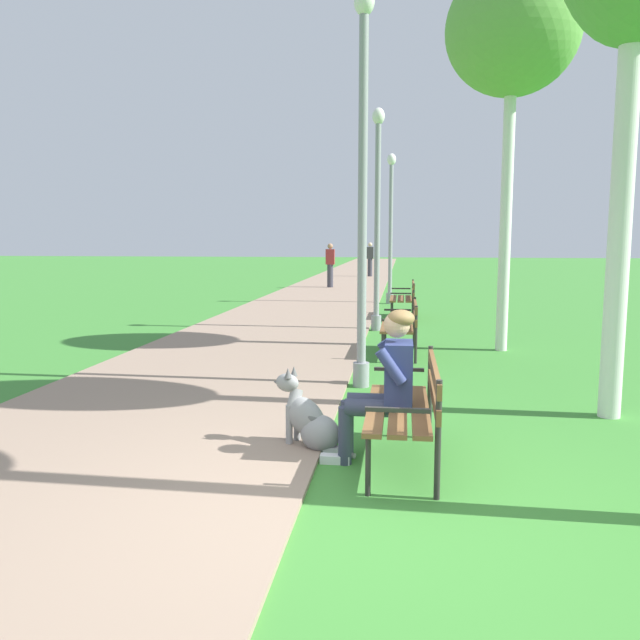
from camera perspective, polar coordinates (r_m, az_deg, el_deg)
ground_plane at (r=4.30m, az=2.20°, el=-17.48°), size 120.00×120.00×0.00m
paved_path at (r=28.05m, az=2.46°, el=3.67°), size 3.63×60.00×0.04m
park_bench_near at (r=5.12m, az=8.20°, el=-7.33°), size 0.55×1.50×0.85m
park_bench_mid at (r=9.92m, az=7.56°, el=-0.21°), size 0.55×1.50×0.85m
park_bench_far at (r=14.54m, az=7.72°, el=2.17°), size 0.55×1.50×0.85m
person_seated_on_near_bench at (r=5.11m, az=5.90°, el=-5.40°), size 0.74×0.49×1.25m
dog_grey at (r=5.47m, az=-0.92°, el=-9.06°), size 0.78×0.47×0.71m
lamp_post_near at (r=7.63m, az=3.88°, el=11.85°), size 0.24×0.24×4.66m
lamp_post_mid at (r=12.47m, az=5.21°, el=9.22°), size 0.24×0.24×4.29m
lamp_post_far at (r=17.75m, az=6.42°, el=8.37°), size 0.24×0.24×4.13m
birch_tree_third at (r=11.02m, az=17.05°, el=23.61°), size 2.06×1.92×6.00m
pedestrian_distant at (r=23.27m, az=0.93°, el=4.96°), size 0.32×0.22×1.65m
pedestrian_further_distant at (r=30.29m, az=4.55°, el=5.48°), size 0.32×0.22×1.65m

